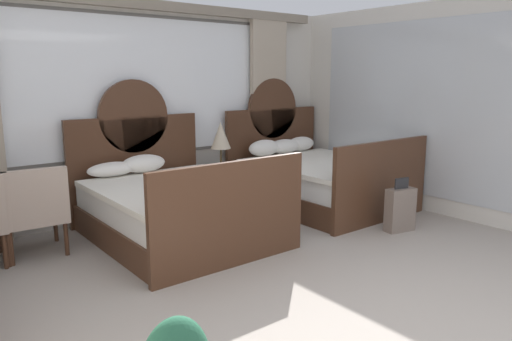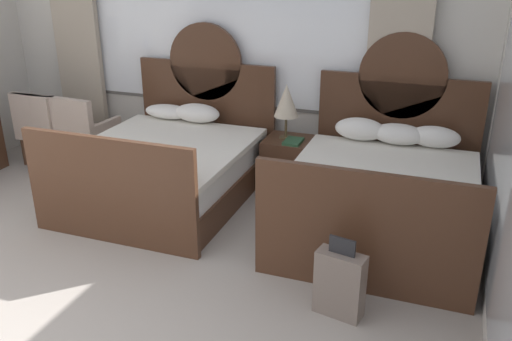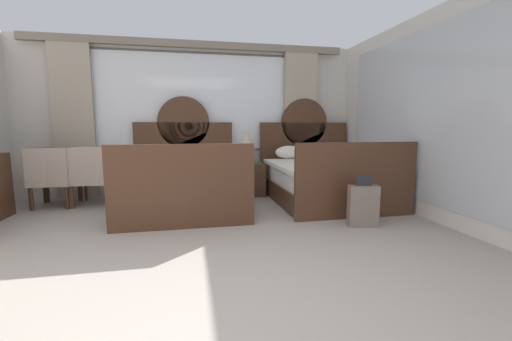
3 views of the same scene
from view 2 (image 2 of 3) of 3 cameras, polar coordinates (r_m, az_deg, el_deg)
wall_back_window at (r=6.43m, az=-3.32°, el=12.74°), size 5.91×0.22×2.70m
bed_near_window at (r=5.84m, az=-9.15°, el=0.65°), size 1.71×2.12×1.74m
bed_near_mirror at (r=5.20m, az=13.13°, el=-2.36°), size 1.71×2.12×1.74m
nightstand_between_beds at (r=6.03m, az=3.36°, el=0.77°), size 0.50×0.52×0.57m
table_lamp_on_nightstand at (r=5.84m, az=3.24°, el=7.33°), size 0.27×0.27×0.60m
book_on_nightstand at (r=5.81m, az=3.95°, el=3.09°), size 0.18×0.26×0.03m
armchair_by_window_left at (r=6.83m, az=-17.80°, el=4.17°), size 0.65×0.65×0.91m
armchair_by_window_centre at (r=7.17m, az=-21.31°, el=4.54°), size 0.63×0.63×0.91m
armchair_by_window_right at (r=7.18m, az=-21.38°, el=4.54°), size 0.65×0.65×0.91m
suitcase_on_floor at (r=4.02m, az=8.84°, el=-11.73°), size 0.38×0.22×0.63m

